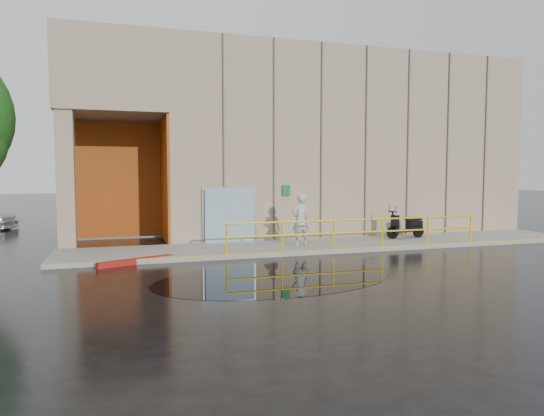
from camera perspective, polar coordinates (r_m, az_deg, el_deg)
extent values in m
plane|color=black|center=(13.03, -0.29, -8.23)|extent=(120.00, 120.00, 0.00)
cube|color=gray|center=(18.57, 7.51, -4.31)|extent=(20.00, 3.00, 0.15)
cube|color=gray|center=(25.15, 5.52, 6.88)|extent=(16.00, 10.00, 8.00)
cube|color=gray|center=(23.47, -18.22, 13.03)|extent=(4.00, 10.00, 3.00)
cube|color=gray|center=(18.67, -23.09, 2.92)|extent=(0.60, 0.60, 5.00)
cube|color=#993D0E|center=(21.67, -18.04, 3.17)|extent=(3.80, 0.15, 4.90)
cube|color=#993D0E|center=(19.99, -12.50, 3.21)|extent=(0.10, 3.50, 4.90)
cube|color=#87A6B8|center=(18.54, -5.01, -0.95)|extent=(1.90, 0.10, 2.00)
cube|color=#5C5C60|center=(18.62, -5.06, -0.93)|extent=(2.10, 0.06, 2.20)
cube|color=#0D6020|center=(19.16, 1.68, 2.07)|extent=(0.32, 0.04, 0.42)
cylinder|color=#E0C00B|center=(17.34, 10.16, -1.35)|extent=(9.50, 0.06, 0.06)
cylinder|color=#E0C00B|center=(17.39, 10.15, -2.83)|extent=(9.50, 0.06, 0.06)
imported|color=#AFAEB4|center=(17.50, 3.37, -1.41)|extent=(0.76, 0.57, 1.90)
cylinder|color=black|center=(20.08, 14.01, -2.82)|extent=(0.51, 0.13, 0.50)
cylinder|color=black|center=(20.82, 16.83, -2.63)|extent=(0.51, 0.13, 0.50)
cube|color=maroon|center=(15.50, -15.71, -6.05)|extent=(2.29, 1.08, 0.18)
cube|color=black|center=(12.97, 0.51, -8.27)|extent=(7.00, 4.73, 0.01)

